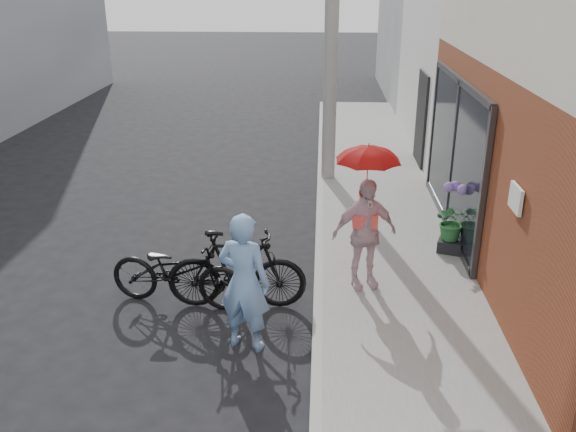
# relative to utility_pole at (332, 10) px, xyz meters

# --- Properties ---
(ground) EXTENTS (80.00, 80.00, 0.00)m
(ground) POSITION_rel_utility_pole_xyz_m (-1.10, -6.00, -3.50)
(ground) COLOR black
(ground) RESTS_ON ground
(sidewalk) EXTENTS (2.20, 24.00, 0.12)m
(sidewalk) POSITION_rel_utility_pole_xyz_m (1.00, -4.00, -3.44)
(sidewalk) COLOR gray
(sidewalk) RESTS_ON ground
(curb) EXTENTS (0.12, 24.00, 0.12)m
(curb) POSITION_rel_utility_pole_xyz_m (-0.16, -4.00, -3.44)
(curb) COLOR #9E9E99
(curb) RESTS_ON ground
(utility_pole) EXTENTS (0.28, 0.28, 7.00)m
(utility_pole) POSITION_rel_utility_pole_xyz_m (0.00, 0.00, 0.00)
(utility_pole) COLOR #9E9E99
(utility_pole) RESTS_ON ground
(officer) EXTENTS (0.72, 0.57, 1.72)m
(officer) POSITION_rel_utility_pole_xyz_m (-1.02, -6.20, -2.64)
(officer) COLOR #779FD4
(officer) RESTS_ON ground
(bike_left) EXTENTS (1.97, 0.97, 0.99)m
(bike_left) POSITION_rel_utility_pole_xyz_m (-2.05, -5.24, -3.01)
(bike_left) COLOR black
(bike_left) RESTS_ON ground
(bike_right) EXTENTS (1.86, 0.59, 1.11)m
(bike_right) POSITION_rel_utility_pole_xyz_m (-1.24, -5.28, -2.95)
(bike_right) COLOR black
(bike_right) RESTS_ON ground
(kimono_woman) EXTENTS (0.99, 0.66, 1.57)m
(kimono_woman) POSITION_rel_utility_pole_xyz_m (0.45, -4.79, -2.60)
(kimono_woman) COLOR beige
(kimono_woman) RESTS_ON sidewalk
(parasol) EXTENTS (0.83, 0.83, 0.73)m
(parasol) POSITION_rel_utility_pole_xyz_m (0.45, -4.79, -1.45)
(parasol) COLOR red
(parasol) RESTS_ON kimono_woman
(planter) EXTENTS (0.46, 0.46, 0.19)m
(planter) POSITION_rel_utility_pole_xyz_m (1.90, -3.59, -3.28)
(planter) COLOR black
(planter) RESTS_ON sidewalk
(potted_plant) EXTENTS (0.55, 0.47, 0.61)m
(potted_plant) POSITION_rel_utility_pole_xyz_m (1.90, -3.59, -2.88)
(potted_plant) COLOR #286530
(potted_plant) RESTS_ON planter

